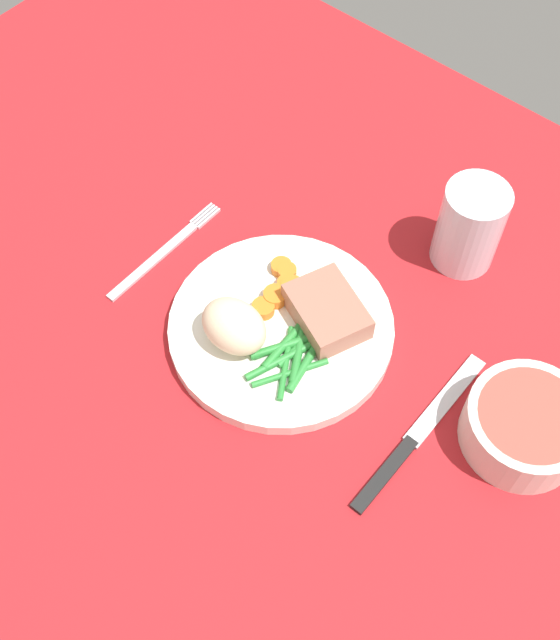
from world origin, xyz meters
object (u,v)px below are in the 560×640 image
(meat_portion, at_px, (327,311))
(fork, at_px, (164,251))
(water_glass, at_px, (468,231))
(knife, at_px, (417,435))
(salad_bowl, at_px, (526,425))
(dinner_plate, at_px, (280,329))

(meat_portion, bearing_deg, fork, -168.76)
(water_glass, bearing_deg, knife, -67.27)
(knife, distance_m, salad_bowl, 0.10)
(water_glass, bearing_deg, salad_bowl, -42.17)
(dinner_plate, xyz_separation_m, water_glass, (0.09, 0.20, 0.03))
(meat_portion, bearing_deg, knife, -15.38)
(dinner_plate, height_order, salad_bowl, salad_bowl)
(meat_portion, distance_m, water_glass, 0.18)
(meat_portion, xyz_separation_m, knife, (0.14, -0.04, -0.03))
(salad_bowl, bearing_deg, dinner_plate, -166.78)
(meat_portion, xyz_separation_m, water_glass, (0.06, 0.17, 0.01))
(meat_portion, height_order, salad_bowl, salad_bowl)
(fork, xyz_separation_m, water_glass, (0.25, 0.21, 0.04))
(dinner_plate, relative_size, knife, 1.13)
(dinner_plate, relative_size, fork, 1.39)
(fork, bearing_deg, salad_bowl, 8.55)
(knife, relative_size, salad_bowl, 1.78)
(dinner_plate, bearing_deg, meat_portion, 49.40)
(dinner_plate, relative_size, water_glass, 2.29)
(meat_portion, bearing_deg, salad_bowl, 5.79)
(fork, bearing_deg, water_glass, 39.72)
(fork, relative_size, salad_bowl, 1.44)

